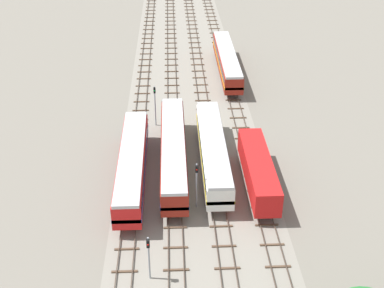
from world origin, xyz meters
name	(u,v)px	position (x,y,z in m)	size (l,w,h in m)	color
ground_plane	(187,100)	(0.00, 56.00, 0.00)	(480.00, 480.00, 0.00)	slate
ballast_bed	(187,100)	(0.00, 56.00, 0.00)	(18.15, 176.00, 0.01)	gray
track_far_left	(142,97)	(-7.07, 57.00, 0.14)	(2.40, 126.00, 0.29)	#47382D
track_left	(172,97)	(-2.36, 57.00, 0.14)	(2.40, 126.00, 0.29)	#47382D
track_centre_left	(202,96)	(2.36, 57.00, 0.14)	(2.40, 126.00, 0.29)	#47382D
track_centre	(232,95)	(7.07, 57.00, 0.14)	(2.40, 126.00, 0.29)	#47382D
freight_boxcar_centre_nearest	(258,169)	(7.08, 32.28, 2.45)	(2.87, 14.00, 3.60)	red
diesel_railcar_far_left_near	(132,163)	(-7.07, 34.01, 2.60)	(2.96, 20.50, 3.80)	red
diesel_railcar_centre_left_mid	(213,150)	(2.36, 36.57, 2.60)	(2.96, 20.50, 3.80)	white
passenger_coach_left_midfar	(173,149)	(-2.36, 36.84, 2.61)	(2.96, 22.00, 3.80)	maroon
passenger_coach_centre_far	(227,60)	(7.07, 65.92, 2.61)	(2.96, 22.00, 3.80)	maroon
signal_post_nearest	(155,101)	(-4.72, 47.84, 3.73)	(0.28, 0.47, 5.92)	gray
signal_post_near	(149,253)	(-4.72, 18.59, 3.04)	(0.28, 0.47, 4.73)	gray
signal_post_mid	(197,181)	(0.00, 28.90, 3.49)	(0.28, 0.47, 5.50)	gray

